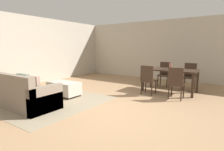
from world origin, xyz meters
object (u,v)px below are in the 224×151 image
at_px(ottoman_table, 64,88).
at_px(dining_chair_far_left, 165,73).
at_px(dining_table, 170,72).
at_px(dining_chair_far_right, 190,75).
at_px(vase_centerpiece, 170,66).
at_px(dining_chair_near_left, 148,78).
at_px(dining_chair_near_right, 176,82).
at_px(couch, 21,94).

relative_size(ottoman_table, dining_chair_far_left, 1.07).
bearing_deg(dining_table, ottoman_table, -136.72).
xyz_separation_m(dining_chair_far_right, vase_centerpiece, (-0.44, -0.83, 0.34)).
bearing_deg(vase_centerpiece, dining_chair_far_left, 119.04).
bearing_deg(dining_table, dining_chair_near_left, -118.71).
bearing_deg(dining_table, dining_chair_far_left, 119.23).
xyz_separation_m(ottoman_table, dining_chair_near_left, (2.05, 1.55, 0.27)).
bearing_deg(ottoman_table, vase_centerpiece, 42.51).
relative_size(dining_table, dining_chair_far_left, 1.85).
bearing_deg(dining_chair_near_right, vase_centerpiece, 117.55).
bearing_deg(couch, vase_centerpiece, 53.74).
height_order(ottoman_table, dining_chair_near_left, dining_chair_near_left).
bearing_deg(dining_chair_far_left, dining_chair_near_right, -61.69).
height_order(dining_chair_near_right, dining_chair_far_left, same).
bearing_deg(dining_chair_near_left, dining_chair_far_left, 90.03).
bearing_deg(ottoman_table, dining_table, 43.28).
bearing_deg(dining_table, dining_chair_near_right, -62.55).
xyz_separation_m(dining_table, dining_chair_near_left, (-0.43, -0.79, -0.15)).
distance_m(dining_chair_far_left, vase_centerpiece, 1.00).
distance_m(couch, dining_table, 4.48).
height_order(dining_chair_near_left, dining_chair_far_left, same).
bearing_deg(dining_chair_near_left, vase_centerpiece, 58.73).
distance_m(dining_chair_near_left, dining_chair_far_right, 1.81).
bearing_deg(dining_chair_far_right, vase_centerpiece, -117.97).
bearing_deg(dining_chair_far_right, dining_chair_near_left, -119.56).
relative_size(dining_chair_far_left, vase_centerpiece, 4.48).
relative_size(ottoman_table, vase_centerpiece, 4.81).
relative_size(couch, dining_chair_far_right, 2.19).
height_order(couch, dining_chair_far_right, dining_chair_far_right).
height_order(dining_table, dining_chair_far_left, dining_chair_far_left).
xyz_separation_m(dining_chair_far_left, dining_chair_far_right, (0.90, 0.01, 0.00)).
distance_m(ottoman_table, dining_chair_far_right, 4.31).
height_order(couch, dining_chair_near_left, dining_chair_near_left).
height_order(ottoman_table, vase_centerpiece, vase_centerpiece).
bearing_deg(couch, dining_chair_far_left, 63.73).
bearing_deg(dining_chair_far_right, dining_chair_far_left, -179.42).
distance_m(ottoman_table, dining_chair_near_right, 3.30).
height_order(dining_chair_near_right, vase_centerpiece, vase_centerpiece).
bearing_deg(dining_chair_near_right, dining_chair_far_left, 118.31).
relative_size(ottoman_table, dining_chair_near_left, 1.07).
distance_m(dining_chair_near_right, vase_centerpiece, 0.96).
height_order(ottoman_table, dining_chair_near_right, dining_chair_near_right).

